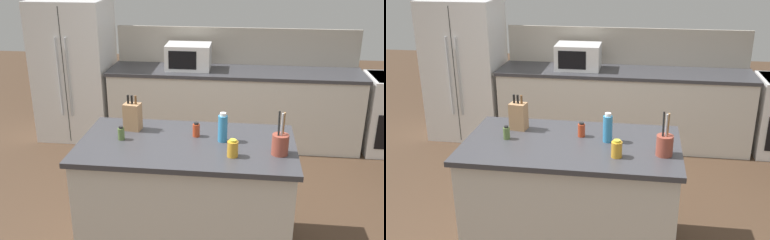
# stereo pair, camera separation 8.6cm
# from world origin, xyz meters

# --- Properties ---
(back_counter_run) EXTENTS (3.06, 0.66, 0.94)m
(back_counter_run) POSITION_xyz_m (0.30, 2.20, 0.47)
(back_counter_run) COLOR beige
(back_counter_run) RESTS_ON ground_plane
(wall_backsplash) EXTENTS (3.02, 0.03, 0.46)m
(wall_backsplash) POSITION_xyz_m (0.30, 2.52, 1.17)
(wall_backsplash) COLOR #B2A899
(wall_backsplash) RESTS_ON back_counter_run
(kitchen_island) EXTENTS (1.64, 0.91, 0.94)m
(kitchen_island) POSITION_xyz_m (0.00, 0.00, 0.47)
(kitchen_island) COLOR beige
(kitchen_island) RESTS_ON ground_plane
(refrigerator) EXTENTS (0.90, 0.75, 1.75)m
(refrigerator) POSITION_xyz_m (-1.72, 2.25, 0.87)
(refrigerator) COLOR white
(refrigerator) RESTS_ON ground_plane
(microwave) EXTENTS (0.53, 0.39, 0.31)m
(microwave) POSITION_xyz_m (-0.26, 2.20, 1.09)
(microwave) COLOR white
(microwave) RESTS_ON back_counter_run
(knife_block) EXTENTS (0.14, 0.12, 0.29)m
(knife_block) POSITION_xyz_m (-0.46, 0.21, 1.05)
(knife_block) COLOR #A87C54
(knife_block) RESTS_ON kitchen_island
(utensil_crock) EXTENTS (0.12, 0.12, 0.32)m
(utensil_crock) POSITION_xyz_m (0.69, -0.12, 1.02)
(utensil_crock) COLOR brown
(utensil_crock) RESTS_ON kitchen_island
(honey_jar) EXTENTS (0.08, 0.08, 0.13)m
(honey_jar) POSITION_xyz_m (0.35, -0.20, 1.00)
(honey_jar) COLOR gold
(honey_jar) RESTS_ON kitchen_island
(spice_jar_oregano) EXTENTS (0.05, 0.05, 0.11)m
(spice_jar_oregano) POSITION_xyz_m (-0.50, -0.00, 0.99)
(spice_jar_oregano) COLOR #567038
(spice_jar_oregano) RESTS_ON kitchen_island
(spice_jar_paprika) EXTENTS (0.06, 0.06, 0.12)m
(spice_jar_paprika) POSITION_xyz_m (0.06, 0.13, 0.99)
(spice_jar_paprika) COLOR #B73D1E
(spice_jar_paprika) RESTS_ON kitchen_island
(dish_soap_bottle) EXTENTS (0.07, 0.07, 0.23)m
(dish_soap_bottle) POSITION_xyz_m (0.27, 0.06, 1.05)
(dish_soap_bottle) COLOR #3384BC
(dish_soap_bottle) RESTS_ON kitchen_island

